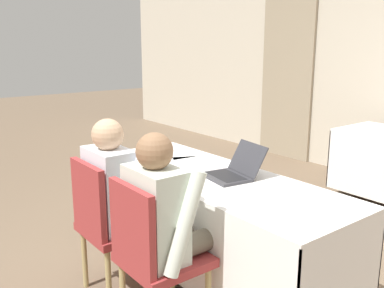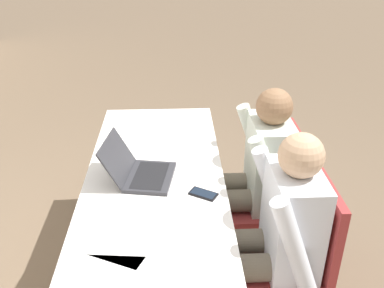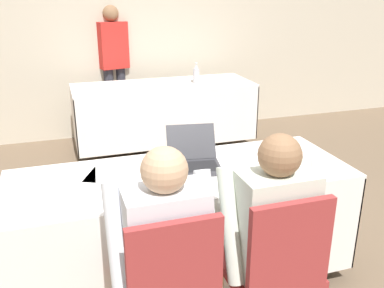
{
  "view_description": "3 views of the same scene",
  "coord_description": "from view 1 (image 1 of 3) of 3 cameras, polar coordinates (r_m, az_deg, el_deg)",
  "views": [
    {
      "loc": [
        2.09,
        -1.82,
        1.63
      ],
      "look_at": [
        0.0,
        -0.19,
        1.01
      ],
      "focal_mm": 40.0,
      "sensor_mm": 36.0,
      "label": 1
    },
    {
      "loc": [
        -1.82,
        -0.11,
        1.98
      ],
      "look_at": [
        0.0,
        -0.19,
        1.01
      ],
      "focal_mm": 40.0,
      "sensor_mm": 36.0,
      "label": 2
    },
    {
      "loc": [
        -0.65,
        -2.21,
        1.79
      ],
      "look_at": [
        0.0,
        -0.19,
        1.01
      ],
      "focal_mm": 40.0,
      "sensor_mm": 36.0,
      "label": 3
    }
  ],
  "objects": [
    {
      "name": "chair_near_right",
      "position": [
        2.42,
        -5.28,
        -14.18
      ],
      "size": [
        0.44,
        0.44,
        0.92
      ],
      "rotation": [
        0.0,
        0.0,
        3.14
      ],
      "color": "tan",
      "rests_on": "ground_plane"
    },
    {
      "name": "person_checkered_shirt",
      "position": [
        2.83,
        -9.4,
        -6.65
      ],
      "size": [
        0.5,
        0.52,
        1.18
      ],
      "rotation": [
        0.0,
        0.0,
        3.14
      ],
      "color": "#665B4C",
      "rests_on": "ground_plane"
    },
    {
      "name": "conference_table_near",
      "position": [
        2.96,
        3.0,
        -7.67
      ],
      "size": [
        2.03,
        0.74,
        0.76
      ],
      "color": "white",
      "rests_on": "ground_plane"
    },
    {
      "name": "ground_plane",
      "position": [
        3.21,
        2.87,
        -17.25
      ],
      "size": [
        24.0,
        24.0,
        0.0
      ],
      "primitive_type": "plane",
      "color": "brown"
    },
    {
      "name": "paper_centre_table",
      "position": [
        3.43,
        -1.77,
        -1.52
      ],
      "size": [
        0.24,
        0.31,
        0.0
      ],
      "rotation": [
        0.0,
        0.0,
        -0.1
      ],
      "color": "white",
      "rests_on": "conference_table_near"
    },
    {
      "name": "paper_beside_laptop",
      "position": [
        2.41,
        11.35,
        -8.28
      ],
      "size": [
        0.3,
        0.35,
        0.0
      ],
      "rotation": [
        0.0,
        0.0,
        -0.34
      ],
      "color": "white",
      "rests_on": "conference_table_near"
    },
    {
      "name": "curtain_panel",
      "position": [
        6.35,
        12.59,
        10.14
      ],
      "size": [
        0.89,
        0.04,
        2.65
      ],
      "color": "gray",
      "rests_on": "ground_plane"
    },
    {
      "name": "chair_near_left",
      "position": [
        2.85,
        -11.15,
        -10.07
      ],
      "size": [
        0.44,
        0.44,
        0.92
      ],
      "rotation": [
        0.0,
        0.0,
        3.14
      ],
      "color": "tan",
      "rests_on": "ground_plane"
    },
    {
      "name": "laptop",
      "position": [
        2.87,
        5.44,
        -3.65
      ],
      "size": [
        0.36,
        0.39,
        0.22
      ],
      "rotation": [
        0.0,
        0.0,
        -0.16
      ],
      "color": "#333338",
      "rests_on": "conference_table_near"
    },
    {
      "name": "paper_left_edge",
      "position": [
        3.3,
        0.15,
        -2.11
      ],
      "size": [
        0.32,
        0.36,
        0.0
      ],
      "rotation": [
        0.0,
        0.0,
        -0.44
      ],
      "color": "white",
      "rests_on": "conference_table_near"
    },
    {
      "name": "cell_phone",
      "position": [
        2.81,
        -1.74,
        -4.76
      ],
      "size": [
        0.13,
        0.15,
        0.01
      ],
      "rotation": [
        0.0,
        0.0,
        -0.54
      ],
      "color": "black",
      "rests_on": "conference_table_near"
    },
    {
      "name": "person_white_shirt",
      "position": [
        2.41,
        -3.24,
        -10.14
      ],
      "size": [
        0.5,
        0.52,
        1.18
      ],
      "rotation": [
        0.0,
        0.0,
        3.14
      ],
      "color": "#665B4C",
      "rests_on": "ground_plane"
    }
  ]
}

